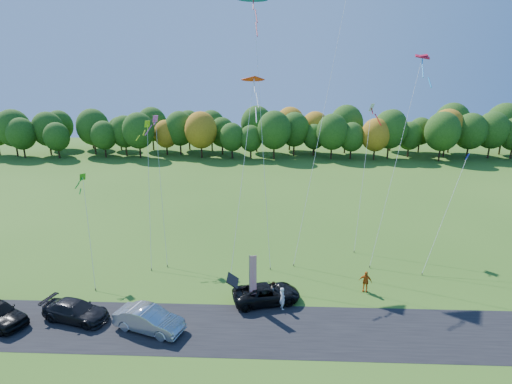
{
  "coord_description": "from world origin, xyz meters",
  "views": [
    {
      "loc": [
        1.37,
        -27.79,
        17.11
      ],
      "look_at": [
        0.0,
        6.0,
        7.0
      ],
      "focal_mm": 28.0,
      "sensor_mm": 36.0,
      "label": 1
    }
  ],
  "objects_px": {
    "silver_sedan": "(149,320)",
    "person_east": "(365,281)",
    "black_suv": "(266,293)",
    "feather_flag": "(252,275)"
  },
  "relations": [
    {
      "from": "silver_sedan",
      "to": "person_east",
      "type": "distance_m",
      "value": 17.06
    },
    {
      "from": "black_suv",
      "to": "person_east",
      "type": "bearing_deg",
      "value": -91.69
    },
    {
      "from": "black_suv",
      "to": "person_east",
      "type": "distance_m",
      "value": 8.24
    },
    {
      "from": "black_suv",
      "to": "feather_flag",
      "type": "xyz_separation_m",
      "value": [
        -1.06,
        -0.7,
        1.93
      ]
    },
    {
      "from": "person_east",
      "to": "silver_sedan",
      "type": "bearing_deg",
      "value": -140.92
    },
    {
      "from": "silver_sedan",
      "to": "person_east",
      "type": "xyz_separation_m",
      "value": [
        16.04,
        5.79,
        0.06
      ]
    },
    {
      "from": "black_suv",
      "to": "silver_sedan",
      "type": "xyz_separation_m",
      "value": [
        -8.03,
        -3.88,
        0.09
      ]
    },
    {
      "from": "feather_flag",
      "to": "black_suv",
      "type": "bearing_deg",
      "value": 33.46
    },
    {
      "from": "silver_sedan",
      "to": "feather_flag",
      "type": "height_order",
      "value": "feather_flag"
    },
    {
      "from": "silver_sedan",
      "to": "feather_flag",
      "type": "distance_m",
      "value": 7.89
    }
  ]
}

